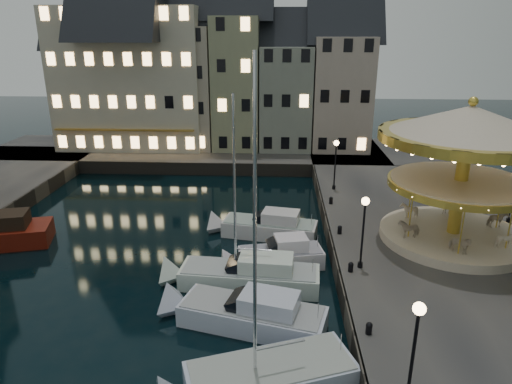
# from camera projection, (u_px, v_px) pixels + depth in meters

# --- Properties ---
(ground) EXTENTS (160.00, 160.00, 0.00)m
(ground) POSITION_uv_depth(u_px,v_px,m) (231.00, 293.00, 25.37)
(ground) COLOR black
(ground) RESTS_ON ground
(quay_east) EXTENTS (16.00, 56.00, 1.30)m
(quay_east) POSITION_uv_depth(u_px,v_px,m) (451.00, 242.00, 30.12)
(quay_east) COLOR #474442
(quay_east) RESTS_ON ground
(quay_north) EXTENTS (44.00, 12.00, 1.30)m
(quay_north) POSITION_uv_depth(u_px,v_px,m) (186.00, 154.00, 51.93)
(quay_north) COLOR #474442
(quay_north) RESTS_ON ground
(quaywall_e) EXTENTS (0.15, 44.00, 1.30)m
(quaywall_e) POSITION_uv_depth(u_px,v_px,m) (329.00, 239.00, 30.51)
(quaywall_e) COLOR #47423A
(quaywall_e) RESTS_ON ground
(quaywall_n) EXTENTS (48.00, 0.15, 1.30)m
(quaywall_n) POSITION_uv_depth(u_px,v_px,m) (194.00, 169.00, 46.18)
(quaywall_n) COLOR #47423A
(quaywall_n) RESTS_ON ground
(streetlamp_a) EXTENTS (0.44, 0.44, 4.17)m
(streetlamp_a) POSITION_uv_depth(u_px,v_px,m) (415.00, 340.00, 15.20)
(streetlamp_a) COLOR black
(streetlamp_a) RESTS_ON quay_east
(streetlamp_b) EXTENTS (0.44, 0.44, 4.17)m
(streetlamp_b) POSITION_uv_depth(u_px,v_px,m) (364.00, 223.00, 24.63)
(streetlamp_b) COLOR black
(streetlamp_b) RESTS_ON quay_east
(streetlamp_c) EXTENTS (0.44, 0.44, 4.17)m
(streetlamp_c) POSITION_uv_depth(u_px,v_px,m) (336.00, 158.00, 37.35)
(streetlamp_c) COLOR black
(streetlamp_c) RESTS_ON quay_east
(bollard_a) EXTENTS (0.30, 0.30, 0.57)m
(bollard_a) POSITION_uv_depth(u_px,v_px,m) (369.00, 328.00, 19.80)
(bollard_a) COLOR black
(bollard_a) RESTS_ON quay_east
(bollard_b) EXTENTS (0.30, 0.30, 0.57)m
(bollard_b) POSITION_uv_depth(u_px,v_px,m) (351.00, 266.00, 24.99)
(bollard_b) COLOR black
(bollard_b) RESTS_ON quay_east
(bollard_c) EXTENTS (0.30, 0.30, 0.57)m
(bollard_c) POSITION_uv_depth(u_px,v_px,m) (340.00, 229.00, 29.70)
(bollard_c) COLOR black
(bollard_c) RESTS_ON quay_east
(bollard_d) EXTENTS (0.30, 0.30, 0.57)m
(bollard_d) POSITION_uv_depth(u_px,v_px,m) (331.00, 200.00, 34.88)
(bollard_d) COLOR black
(bollard_d) RESTS_ON quay_east
(townhouse_na) EXTENTS (5.50, 8.00, 12.80)m
(townhouse_na) POSITION_uv_depth(u_px,v_px,m) (87.00, 87.00, 52.02)
(townhouse_na) COLOR #9A8B69
(townhouse_na) RESTS_ON quay_north
(townhouse_nb) EXTENTS (6.16, 8.00, 13.80)m
(townhouse_nb) POSITION_uv_depth(u_px,v_px,m) (133.00, 83.00, 51.58)
(townhouse_nb) COLOR slate
(townhouse_nb) RESTS_ON quay_north
(townhouse_nc) EXTENTS (6.82, 8.00, 14.80)m
(townhouse_nc) POSITION_uv_depth(u_px,v_px,m) (186.00, 79.00, 51.12)
(townhouse_nc) COLOR #A79A87
(townhouse_nc) RESTS_ON quay_north
(townhouse_nd) EXTENTS (5.50, 8.00, 15.80)m
(townhouse_nd) POSITION_uv_depth(u_px,v_px,m) (237.00, 75.00, 50.67)
(townhouse_nd) COLOR gray
(townhouse_nd) RESTS_ON quay_north
(townhouse_ne) EXTENTS (6.16, 8.00, 12.80)m
(townhouse_ne) POSITION_uv_depth(u_px,v_px,m) (286.00, 89.00, 50.91)
(townhouse_ne) COLOR gray
(townhouse_ne) RESTS_ON quay_north
(townhouse_nf) EXTENTS (6.82, 8.00, 13.80)m
(townhouse_nf) POSITION_uv_depth(u_px,v_px,m) (341.00, 84.00, 50.44)
(townhouse_nf) COLOR #AA988B
(townhouse_nf) RESTS_ON quay_north
(hotel_corner) EXTENTS (17.60, 9.00, 16.80)m
(hotel_corner) POSITION_uv_depth(u_px,v_px,m) (133.00, 70.00, 51.08)
(hotel_corner) COLOR beige
(hotel_corner) RESTS_ON quay_north
(motorboat_a) EXTENTS (7.87, 4.99, 13.21)m
(motorboat_a) POSITION_uv_depth(u_px,v_px,m) (257.00, 380.00, 18.29)
(motorboat_a) COLOR silver
(motorboat_a) RESTS_ON ground
(motorboat_b) EXTENTS (8.24, 4.27, 2.15)m
(motorboat_b) POSITION_uv_depth(u_px,v_px,m) (244.00, 314.00, 22.43)
(motorboat_b) COLOR silver
(motorboat_b) RESTS_ON ground
(motorboat_c) EXTENTS (8.96, 2.96, 11.86)m
(motorboat_c) POSITION_uv_depth(u_px,v_px,m) (243.00, 275.00, 25.92)
(motorboat_c) COLOR silver
(motorboat_c) RESTS_ON ground
(motorboat_d) EXTENTS (6.25, 3.02, 2.15)m
(motorboat_d) POSITION_uv_depth(u_px,v_px,m) (274.00, 257.00, 28.09)
(motorboat_d) COLOR silver
(motorboat_d) RESTS_ON ground
(motorboat_e) EXTENTS (7.70, 3.46, 2.15)m
(motorboat_e) POSITION_uv_depth(u_px,v_px,m) (264.00, 227.00, 32.40)
(motorboat_e) COLOR silver
(motorboat_e) RESTS_ON ground
(carousel) EXTENTS (10.26, 10.26, 8.98)m
(carousel) POSITION_uv_depth(u_px,v_px,m) (466.00, 149.00, 26.93)
(carousel) COLOR beige
(carousel) RESTS_ON quay_east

